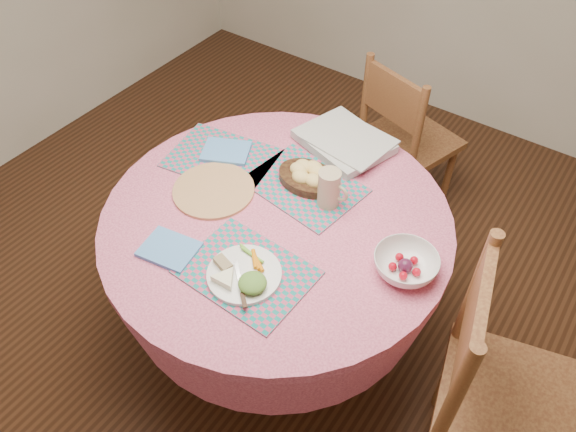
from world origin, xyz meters
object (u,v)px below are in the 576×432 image
object	(u,v)px
wicker_trivet	(214,190)
dinner_plate	(245,275)
bread_bowl	(308,175)
chair_back	(404,137)
latte_mug	(330,189)
fruit_bowl	(406,264)
chair_right	(496,393)
dining_table	(277,252)

from	to	relation	value
wicker_trivet	dinner_plate	xyz separation A→B (m)	(0.34, -0.25, 0.02)
bread_bowl	chair_back	bearing A→B (deg)	87.58
latte_mug	fruit_bowl	distance (m)	0.38
fruit_bowl	dinner_plate	bearing A→B (deg)	-141.01
chair_back	fruit_bowl	xyz separation A→B (m)	(0.45, -0.98, 0.32)
chair_right	dinner_plate	size ratio (longest dim) A/B	4.25
chair_right	fruit_bowl	bearing A→B (deg)	63.06
dinner_plate	latte_mug	distance (m)	0.44
wicker_trivet	dinner_plate	distance (m)	0.43
chair_right	latte_mug	bearing A→B (deg)	60.71
wicker_trivet	fruit_bowl	size ratio (longest dim) A/B	1.25
dining_table	chair_right	xyz separation A→B (m)	(0.88, -0.05, -0.03)
bread_bowl	dinner_plate	bearing A→B (deg)	-79.59
chair_right	wicker_trivet	distance (m)	1.16
chair_right	wicker_trivet	xyz separation A→B (m)	(-1.14, 0.03, 0.23)
chair_back	chair_right	bearing A→B (deg)	145.59
dining_table	chair_right	size ratio (longest dim) A/B	1.23
dining_table	chair_back	world-z (taller)	chair_back
bread_bowl	latte_mug	world-z (taller)	latte_mug
chair_back	bread_bowl	size ratio (longest dim) A/B	3.82
chair_right	bread_bowl	distance (m)	0.96
wicker_trivet	fruit_bowl	world-z (taller)	fruit_bowl
dining_table	bread_bowl	world-z (taller)	bread_bowl
chair_back	fruit_bowl	world-z (taller)	chair_back
chair_right	bread_bowl	xyz separation A→B (m)	(-0.89, 0.26, 0.26)
chair_back	latte_mug	size ratio (longest dim) A/B	6.15
chair_right	fruit_bowl	size ratio (longest dim) A/B	4.22
dinner_plate	latte_mug	bearing A→B (deg)	85.35
dining_table	dinner_plate	world-z (taller)	dinner_plate
dinner_plate	bread_bowl	bearing A→B (deg)	100.41
dining_table	latte_mug	world-z (taller)	latte_mug
chair_back	bread_bowl	world-z (taller)	chair_back
dinner_plate	bread_bowl	size ratio (longest dim) A/B	1.04
chair_back	fruit_bowl	distance (m)	1.13
chair_right	fruit_bowl	distance (m)	0.48
dining_table	chair_back	size ratio (longest dim) A/B	1.41
chair_right	dinner_plate	distance (m)	0.86
wicker_trivet	bread_bowl	xyz separation A→B (m)	(0.25, 0.24, 0.03)
wicker_trivet	dining_table	bearing A→B (deg)	6.48
wicker_trivet	fruit_bowl	xyz separation A→B (m)	(0.74, 0.07, 0.03)
dining_table	latte_mug	distance (m)	0.33
chair_right	latte_mug	size ratio (longest dim) A/B	7.07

